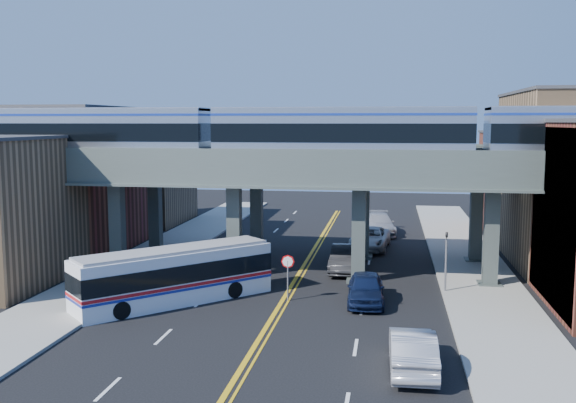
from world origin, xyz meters
The scene contains 19 objects.
ground centered at (0.00, 0.00, 0.00)m, with size 120.00×120.00×0.00m, color black.
sidewalk_west centered at (-11.50, 10.00, 0.08)m, with size 5.00×70.00×0.16m, color gray.
sidewalk_east centered at (11.50, 10.00, 0.08)m, with size 5.00×70.00×0.16m, color gray.
building_west_b centered at (-18.50, 16.00, 5.50)m, with size 8.00×14.00×11.00m, color brown.
building_west_c centered at (-18.50, 29.00, 4.00)m, with size 8.00×10.00×8.00m, color olive.
building_east_b centered at (18.50, 16.00, 6.00)m, with size 8.00×14.00×12.00m, color olive.
building_east_c centered at (18.50, 29.00, 4.50)m, with size 8.00×10.00×9.00m, color brown.
mural_panel centered at (14.55, 4.00, 4.75)m, with size 0.10×9.50×9.50m, color teal.
elevated_viaduct_near centered at (0.00, 8.00, 6.47)m, with size 52.00×3.60×7.40m.
elevated_viaduct_far centered at (0.00, 15.00, 6.47)m, with size 52.00×3.60×7.40m.
transit_train centered at (2.84, 8.00, 9.34)m, with size 48.94×3.07×3.58m.
stop_sign centered at (0.30, 3.00, 1.76)m, with size 0.76×0.09×2.63m.
traffic_signal centered at (9.20, 6.00, 2.30)m, with size 0.15×0.18×4.10m.
transit_bus centered at (-5.85, 1.63, 1.50)m, with size 9.73×9.87×2.92m.
car_lane_a centered at (4.66, 3.16, 0.85)m, with size 2.00×4.96×1.69m, color #0F1938.
car_lane_b centered at (2.99, 10.62, 0.88)m, with size 1.86×5.33×1.76m, color #28282A.
car_lane_c centered at (4.39, 18.68, 0.85)m, with size 2.81×6.08×1.69m, color #B9B9BB.
car_lane_d centered at (4.99, 25.60, 0.91)m, with size 2.55×6.28×1.82m, color #A5A4A9.
car_parked_curb centered at (6.91, -6.26, 0.85)m, with size 1.81×5.18×1.71m, color #AAA9AE.
Camera 1 is at (5.88, -31.78, 10.04)m, focal length 40.00 mm.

